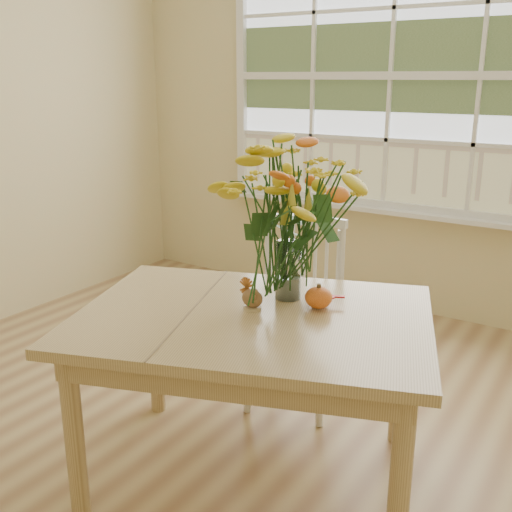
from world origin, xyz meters
The scene contains 9 objects.
floor centered at (0.00, 0.00, -0.01)m, with size 4.00×4.50×0.01m, color #99714A.
wall_back centered at (0.00, 2.25, 1.35)m, with size 4.00×0.02×2.70m, color beige.
window centered at (0.00, 2.21, 1.53)m, with size 2.42×0.12×1.74m.
dining_table centered at (0.29, 0.17, 0.60)m, with size 1.53×1.31×0.70m.
windsor_chair centered at (0.13, 0.82, 0.50)m, with size 0.49×0.48×0.89m.
flower_vase centered at (0.31, 0.39, 1.04)m, with size 0.48×0.48×0.57m.
pumpkin centered at (0.47, 0.35, 0.74)m, with size 0.10×0.10×0.08m, color #CB4E17.
turkey_figurine centered at (0.26, 0.21, 0.74)m, with size 0.09×0.07×0.11m.
dark_gourd centered at (0.45, 0.40, 0.73)m, with size 0.13×0.13×0.07m.
Camera 1 is at (1.41, -1.57, 1.54)m, focal length 42.00 mm.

